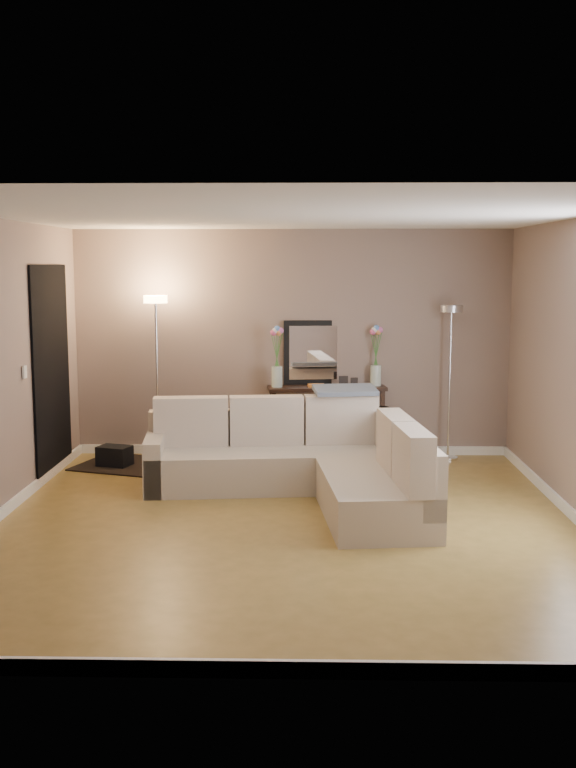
{
  "coord_description": "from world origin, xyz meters",
  "views": [
    {
      "loc": [
        0.18,
        -7.06,
        2.2
      ],
      "look_at": [
        0.0,
        0.8,
        1.1
      ],
      "focal_mm": 40.0,
      "sensor_mm": 36.0,
      "label": 1
    }
  ],
  "objects_px": {
    "sectional_sofa": "(309,462)",
    "console_table": "(319,417)",
    "floor_lamp_lit": "(156,345)",
    "floor_lamp_unlit": "(450,351)"
  },
  "relations": [
    {
      "from": "floor_lamp_lit",
      "to": "floor_lamp_unlit",
      "type": "height_order",
      "value": "floor_lamp_lit"
    },
    {
      "from": "sectional_sofa",
      "to": "floor_lamp_lit",
      "type": "bearing_deg",
      "value": 139.08
    },
    {
      "from": "console_table",
      "to": "floor_lamp_unlit",
      "type": "relative_size",
      "value": 0.78
    },
    {
      "from": "sectional_sofa",
      "to": "console_table",
      "type": "xyz_separation_m",
      "value": [
        0.12,
        1.64,
        0.14
      ]
    },
    {
      "from": "sectional_sofa",
      "to": "console_table",
      "type": "height_order",
      "value": "sectional_sofa"
    },
    {
      "from": "sectional_sofa",
      "to": "floor_lamp_unlit",
      "type": "bearing_deg",
      "value": 44.83
    },
    {
      "from": "floor_lamp_unlit",
      "to": "floor_lamp_lit",
      "type": "bearing_deg",
      "value": -178.26
    },
    {
      "from": "sectional_sofa",
      "to": "floor_lamp_lit",
      "type": "distance_m",
      "value": 2.46
    },
    {
      "from": "console_table",
      "to": "floor_lamp_unlit",
      "type": "xyz_separation_m",
      "value": [
        1.46,
        -0.07,
        0.77
      ]
    },
    {
      "from": "sectional_sofa",
      "to": "floor_lamp_lit",
      "type": "relative_size",
      "value": 1.47
    }
  ]
}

